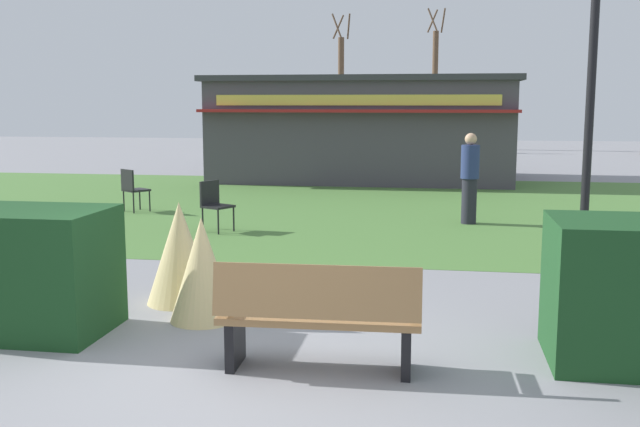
{
  "coord_description": "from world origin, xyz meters",
  "views": [
    {
      "loc": [
        1.67,
        -5.74,
        2.24
      ],
      "look_at": [
        0.28,
        2.82,
        0.94
      ],
      "focal_mm": 41.49,
      "sensor_mm": 36.0,
      "label": 1
    }
  ],
  "objects_px": {
    "food_kiosk": "(364,128)",
    "parked_car_west_slot": "(286,141)",
    "parked_car_center_slot": "(407,142)",
    "lamppost_mid": "(592,71)",
    "person_strolling": "(470,178)",
    "cafe_chair_center": "(214,202)",
    "tree_center_bg": "(435,87)",
    "tree_left_bg": "(341,91)",
    "park_bench": "(319,317)",
    "cafe_chair_west": "(132,187)"
  },
  "relations": [
    {
      "from": "food_kiosk",
      "to": "parked_car_west_slot",
      "type": "height_order",
      "value": "food_kiosk"
    },
    {
      "from": "parked_car_west_slot",
      "to": "parked_car_center_slot",
      "type": "distance_m",
      "value": 5.07
    },
    {
      "from": "lamppost_mid",
      "to": "food_kiosk",
      "type": "bearing_deg",
      "value": 110.71
    },
    {
      "from": "lamppost_mid",
      "to": "person_strolling",
      "type": "xyz_separation_m",
      "value": [
        -1.46,
        3.22,
        -1.8
      ]
    },
    {
      "from": "cafe_chair_center",
      "to": "tree_center_bg",
      "type": "height_order",
      "value": "tree_center_bg"
    },
    {
      "from": "food_kiosk",
      "to": "tree_left_bg",
      "type": "relative_size",
      "value": 1.38
    },
    {
      "from": "parked_car_center_slot",
      "to": "person_strolling",
      "type": "bearing_deg",
      "value": -83.52
    },
    {
      "from": "lamppost_mid",
      "to": "tree_center_bg",
      "type": "relative_size",
      "value": 0.63
    },
    {
      "from": "food_kiosk",
      "to": "park_bench",
      "type": "bearing_deg",
      "value": -85.47
    },
    {
      "from": "park_bench",
      "to": "tree_left_bg",
      "type": "xyz_separation_m",
      "value": [
        -3.69,
        29.0,
        2.31
      ]
    },
    {
      "from": "park_bench",
      "to": "tree_center_bg",
      "type": "xyz_separation_m",
      "value": [
        0.64,
        31.2,
        2.53
      ]
    },
    {
      "from": "tree_left_bg",
      "to": "tree_center_bg",
      "type": "relative_size",
      "value": 0.94
    },
    {
      "from": "person_strolling",
      "to": "tree_left_bg",
      "type": "distance_m",
      "value": 21.68
    },
    {
      "from": "parked_car_west_slot",
      "to": "tree_left_bg",
      "type": "xyz_separation_m",
      "value": [
        1.75,
        4.33,
        2.15
      ]
    },
    {
      "from": "food_kiosk",
      "to": "parked_car_center_slot",
      "type": "height_order",
      "value": "food_kiosk"
    },
    {
      "from": "food_kiosk",
      "to": "person_strolling",
      "type": "distance_m",
      "value": 8.55
    },
    {
      "from": "park_bench",
      "to": "person_strolling",
      "type": "distance_m",
      "value": 8.2
    },
    {
      "from": "lamppost_mid",
      "to": "cafe_chair_center",
      "type": "distance_m",
      "value": 6.49
    },
    {
      "from": "person_strolling",
      "to": "parked_car_center_slot",
      "type": "xyz_separation_m",
      "value": [
        -1.89,
        16.62,
        -0.22
      ]
    },
    {
      "from": "food_kiosk",
      "to": "person_strolling",
      "type": "xyz_separation_m",
      "value": [
        2.8,
        -8.05,
        -0.64
      ]
    },
    {
      "from": "cafe_chair_center",
      "to": "tree_left_bg",
      "type": "bearing_deg",
      "value": 91.97
    },
    {
      "from": "cafe_chair_west",
      "to": "tree_center_bg",
      "type": "xyz_separation_m",
      "value": [
        5.93,
        22.74,
        2.48
      ]
    },
    {
      "from": "park_bench",
      "to": "parked_car_west_slot",
      "type": "height_order",
      "value": "parked_car_west_slot"
    },
    {
      "from": "cafe_chair_west",
      "to": "tree_left_bg",
      "type": "height_order",
      "value": "tree_left_bg"
    },
    {
      "from": "lamppost_mid",
      "to": "person_strolling",
      "type": "distance_m",
      "value": 3.97
    },
    {
      "from": "cafe_chair_west",
      "to": "lamppost_mid",
      "type": "bearing_deg",
      "value": -23.68
    },
    {
      "from": "food_kiosk",
      "to": "cafe_chair_west",
      "type": "xyz_separation_m",
      "value": [
        -4.01,
        -7.65,
        -0.97
      ]
    },
    {
      "from": "tree_center_bg",
      "to": "cafe_chair_center",
      "type": "bearing_deg",
      "value": -98.2
    },
    {
      "from": "person_strolling",
      "to": "parked_car_center_slot",
      "type": "height_order",
      "value": "person_strolling"
    },
    {
      "from": "tree_left_bg",
      "to": "tree_center_bg",
      "type": "height_order",
      "value": "tree_center_bg"
    },
    {
      "from": "lamppost_mid",
      "to": "tree_left_bg",
      "type": "bearing_deg",
      "value": 105.44
    },
    {
      "from": "tree_center_bg",
      "to": "person_strolling",
      "type": "bearing_deg",
      "value": -87.82
    },
    {
      "from": "food_kiosk",
      "to": "parked_car_center_slot",
      "type": "bearing_deg",
      "value": 83.91
    },
    {
      "from": "lamppost_mid",
      "to": "tree_center_bg",
      "type": "distance_m",
      "value": 26.47
    },
    {
      "from": "park_bench",
      "to": "food_kiosk",
      "type": "bearing_deg",
      "value": 94.53
    },
    {
      "from": "park_bench",
      "to": "cafe_chair_west",
      "type": "bearing_deg",
      "value": 121.99
    },
    {
      "from": "parked_car_west_slot",
      "to": "parked_car_center_slot",
      "type": "relative_size",
      "value": 0.98
    },
    {
      "from": "lamppost_mid",
      "to": "parked_car_west_slot",
      "type": "bearing_deg",
      "value": 113.0
    },
    {
      "from": "park_bench",
      "to": "parked_car_center_slot",
      "type": "distance_m",
      "value": 24.67
    },
    {
      "from": "cafe_chair_west",
      "to": "person_strolling",
      "type": "xyz_separation_m",
      "value": [
        6.81,
        -0.4,
        0.33
      ]
    },
    {
      "from": "parked_car_west_slot",
      "to": "tree_center_bg",
      "type": "relative_size",
      "value": 0.63
    },
    {
      "from": "cafe_chair_center",
      "to": "parked_car_west_slot",
      "type": "relative_size",
      "value": 0.21
    },
    {
      "from": "cafe_chair_center",
      "to": "parked_car_center_slot",
      "type": "relative_size",
      "value": 0.2
    },
    {
      "from": "person_strolling",
      "to": "tree_center_bg",
      "type": "distance_m",
      "value": 23.26
    },
    {
      "from": "lamppost_mid",
      "to": "parked_car_west_slot",
      "type": "xyz_separation_m",
      "value": [
        -8.42,
        19.84,
        -2.02
      ]
    },
    {
      "from": "tree_left_bg",
      "to": "food_kiosk",
      "type": "bearing_deg",
      "value": -79.4
    },
    {
      "from": "parked_car_west_slot",
      "to": "food_kiosk",
      "type": "bearing_deg",
      "value": -64.11
    },
    {
      "from": "food_kiosk",
      "to": "tree_left_bg",
      "type": "distance_m",
      "value": 13.19
    },
    {
      "from": "food_kiosk",
      "to": "tree_left_bg",
      "type": "bearing_deg",
      "value": 100.6
    },
    {
      "from": "person_strolling",
      "to": "tree_left_bg",
      "type": "relative_size",
      "value": 0.27
    }
  ]
}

